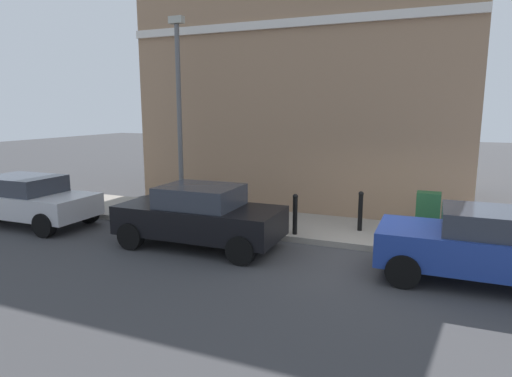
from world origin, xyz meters
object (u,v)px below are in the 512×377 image
at_px(car_blue, 502,247).
at_px(bollard_far_kerb, 295,213).
at_px(car_silver, 24,199).
at_px(utility_cabinet, 427,217).
at_px(bollard_near_cabinet, 360,210).
at_px(lamppost, 179,108).
at_px(car_black, 200,216).

distance_m(car_blue, bollard_far_kerb, 4.63).
distance_m(car_silver, bollard_far_kerb, 7.79).
height_order(car_blue, utility_cabinet, car_blue).
relative_size(utility_cabinet, bollard_far_kerb, 1.11).
bearing_deg(bollard_near_cabinet, utility_cabinet, -93.51).
bearing_deg(lamppost, utility_cabinet, -90.62).
relative_size(car_silver, lamppost, 0.75).
xyz_separation_m(car_black, utility_cabinet, (2.30, -5.01, -0.09)).
xyz_separation_m(bollard_far_kerb, lamppost, (0.96, 3.93, 2.60)).
bearing_deg(bollard_near_cabinet, bollard_far_kerb, 124.15).
relative_size(car_black, bollard_near_cabinet, 3.81).
bearing_deg(lamppost, car_silver, 123.71).
bearing_deg(car_silver, car_black, -179.60).
bearing_deg(utility_cabinet, car_black, 114.63).
height_order(utility_cabinet, bollard_far_kerb, utility_cabinet).
relative_size(car_black, lamppost, 0.69).
distance_m(car_blue, car_black, 6.37).
bearing_deg(lamppost, car_black, -139.87).
bearing_deg(car_blue, bollard_near_cabinet, -38.20).
xyz_separation_m(car_blue, lamppost, (2.28, 8.37, 2.54)).
bearing_deg(bollard_far_kerb, utility_cabinet, -73.95).
bearing_deg(bollard_near_cabinet, lamppost, 90.26).
xyz_separation_m(car_silver, bollard_far_kerb, (1.51, -7.64, -0.03)).
distance_m(car_blue, utility_cabinet, 2.59).
bearing_deg(bollard_far_kerb, car_black, 126.19).
height_order(car_blue, car_black, car_black).
distance_m(car_black, lamppost, 4.01).
bearing_deg(car_silver, bollard_near_cabinet, -165.24).
height_order(car_black, car_silver, car_black).
distance_m(car_silver, utility_cabinet, 10.99).
bearing_deg(utility_cabinet, car_silver, 102.61).
xyz_separation_m(car_black, car_silver, (-0.10, 5.71, -0.04)).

